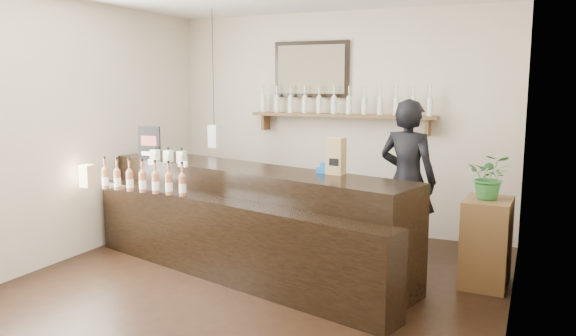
% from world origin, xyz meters
% --- Properties ---
extents(ground, '(5.00, 5.00, 0.00)m').
position_xyz_m(ground, '(0.00, 0.00, 0.00)').
color(ground, black).
rests_on(ground, ground).
extents(room_shell, '(5.00, 5.00, 5.00)m').
position_xyz_m(room_shell, '(0.00, 0.00, 1.70)').
color(room_shell, beige).
rests_on(room_shell, ground).
extents(back_wall_decor, '(2.66, 0.96, 1.69)m').
position_xyz_m(back_wall_decor, '(-0.15, 2.37, 1.76)').
color(back_wall_decor, brown).
rests_on(back_wall_decor, ground).
extents(counter, '(3.77, 1.97, 1.21)m').
position_xyz_m(counter, '(-0.34, 0.56, 0.49)').
color(counter, black).
rests_on(counter, ground).
extents(promo_sign, '(0.28, 0.04, 0.39)m').
position_xyz_m(promo_sign, '(-1.59, 0.68, 1.24)').
color(promo_sign, black).
rests_on(promo_sign, counter).
extents(paper_bag, '(0.18, 0.14, 0.35)m').
position_xyz_m(paper_bag, '(0.63, 0.65, 1.22)').
color(paper_bag, '#9E814C').
rests_on(paper_bag, counter).
extents(tape_dispenser, '(0.13, 0.05, 0.11)m').
position_xyz_m(tape_dispenser, '(0.50, 0.65, 1.08)').
color(tape_dispenser, blue).
rests_on(tape_dispenser, counter).
extents(side_cabinet, '(0.44, 0.59, 0.83)m').
position_xyz_m(side_cabinet, '(2.00, 1.08, 0.42)').
color(side_cabinet, brown).
rests_on(side_cabinet, ground).
extents(potted_plant, '(0.39, 0.34, 0.43)m').
position_xyz_m(potted_plant, '(2.00, 1.08, 1.05)').
color(potted_plant, '#2A6A2D').
rests_on(potted_plant, side_cabinet).
extents(shopkeeper, '(0.81, 0.62, 1.97)m').
position_xyz_m(shopkeeper, '(1.13, 1.55, 0.99)').
color(shopkeeper, black).
rests_on(shopkeeper, ground).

